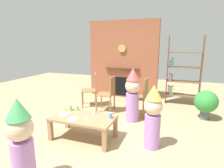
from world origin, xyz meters
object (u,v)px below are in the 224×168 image
paper_cup_center (110,116)px  dining_chair_left (92,88)px  paper_cup_near_left (70,108)px  paper_cup_near_right (77,108)px  dining_chair_middle (109,92)px  child_with_cone_hat (21,141)px  coffee_table (83,120)px  birthday_cake_slice (95,112)px  child_in_pink (153,115)px  paper_plate_front (64,114)px  paper_plate_rear (73,119)px  child_by_the_chairs (133,94)px  bookshelf (181,74)px  dining_chair_right (142,95)px  potted_plant_tall (206,102)px

paper_cup_center → dining_chair_left: bearing=125.3°
paper_cup_near_left → paper_cup_center: 0.87m
paper_cup_near_right → dining_chair_left: bearing=104.6°
paper_cup_center → dining_chair_middle: dining_chair_middle is taller
child_with_cone_hat → coffee_table: bearing=-0.0°
birthday_cake_slice → child_in_pink: 1.08m
paper_cup_near_right → child_in_pink: bearing=-5.1°
paper_plate_front → dining_chair_middle: dining_chair_middle is taller
paper_plate_front → paper_plate_rear: 0.30m
child_with_cone_hat → dining_chair_middle: bearing=4.0°
child_by_the_chairs → bookshelf: bearing=-179.3°
birthday_cake_slice → dining_chair_middle: (-0.18, 1.23, 0.06)m
dining_chair_middle → dining_chair_right: 0.82m
dining_chair_left → dining_chair_right: bearing=141.7°
paper_plate_front → dining_chair_left: 1.74m
birthday_cake_slice → dining_chair_middle: 1.24m
paper_cup_near_left → paper_plate_front: bearing=-87.4°
paper_cup_center → birthday_cake_slice: size_ratio=0.98×
child_in_pink → dining_chair_left: child_in_pink is taller
bookshelf → dining_chair_middle: bearing=-142.4°
paper_plate_front → child_in_pink: 1.59m
paper_plate_front → dining_chair_left: bearing=98.7°
child_by_the_chairs → dining_chair_right: child_by_the_chairs is taller
paper_cup_near_right → dining_chair_middle: bearing=79.6°
child_in_pink → dining_chair_right: (-0.43, 1.30, -0.05)m
bookshelf → potted_plant_tall: 1.23m
paper_cup_center → paper_plate_front: paper_cup_center is taller
paper_plate_rear → dining_chair_left: 1.92m
bookshelf → paper_cup_near_left: (-1.99, -2.50, -0.40)m
paper_cup_center → potted_plant_tall: bearing=43.6°
bookshelf → potted_plant_tall: (0.56, -0.99, -0.47)m
bookshelf → potted_plant_tall: bearing=-60.4°
dining_chair_right → potted_plant_tall: size_ratio=1.35×
coffee_table → dining_chair_middle: (-0.05, 1.43, 0.16)m
paper_plate_rear → child_in_pink: size_ratio=0.16×
child_with_cone_hat → child_by_the_chairs: size_ratio=0.93×
dining_chair_right → paper_cup_near_left: bearing=48.1°
bookshelf → coffee_table: 3.19m
child_in_pink → potted_plant_tall: 1.87m
potted_plant_tall → child_by_the_chairs: bearing=-156.7°
potted_plant_tall → paper_cup_center: bearing=-136.4°
potted_plant_tall → paper_plate_front: bearing=-145.5°
child_by_the_chairs → dining_chair_left: 1.43m
paper_cup_near_right → dining_chair_left: (-0.37, 1.43, 0.06)m
paper_cup_near_left → paper_cup_near_right: bearing=21.7°
paper_cup_near_right → paper_cup_center: 0.76m
paper_cup_near_left → dining_chair_right: bearing=46.5°
bookshelf → paper_cup_center: 2.86m
birthday_cake_slice → child_in_pink: size_ratio=0.09×
bookshelf → birthday_cake_slice: (-1.47, -2.50, -0.41)m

